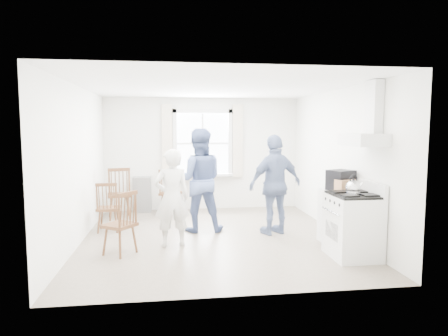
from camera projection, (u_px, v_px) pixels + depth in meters
room_shell at (214, 163)px, 6.88m from camera, size 4.62×5.12×2.64m
window_assembly at (203, 147)px, 9.27m from camera, size 1.88×0.24×1.70m
range_hood at (367, 129)px, 5.76m from camera, size 0.45×0.76×0.94m
shelf_unit at (142, 194)px, 9.08m from camera, size 0.40×0.30×0.80m
gas_stove at (353, 225)px, 5.88m from camera, size 0.68×0.76×1.12m
kettle at (353, 188)px, 5.74m from camera, size 0.21×0.21×0.30m
low_cabinet at (338, 217)px, 6.58m from camera, size 0.50×0.55×0.90m
stereo_stack at (341, 180)px, 6.47m from camera, size 0.47×0.45×0.33m
cardboard_box at (345, 186)px, 6.34m from camera, size 0.35×0.28×0.19m
windsor_chair_a at (119, 188)px, 8.28m from camera, size 0.53×0.52×1.10m
windsor_chair_b at (107, 202)px, 7.26m from camera, size 0.40×0.39×0.93m
windsor_chair_c at (125, 216)px, 5.96m from camera, size 0.57×0.57×0.98m
person_left at (172, 198)px, 6.40m from camera, size 0.67×0.67×1.58m
person_mid at (199, 180)px, 7.34m from camera, size 0.96×0.96×1.90m
person_right at (275, 185)px, 7.14m from camera, size 1.33×1.33×1.79m
potted_plant at (204, 166)px, 9.23m from camera, size 0.20×0.20×0.34m
windsor_chair_d at (169, 187)px, 8.71m from camera, size 0.53×0.52×1.02m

